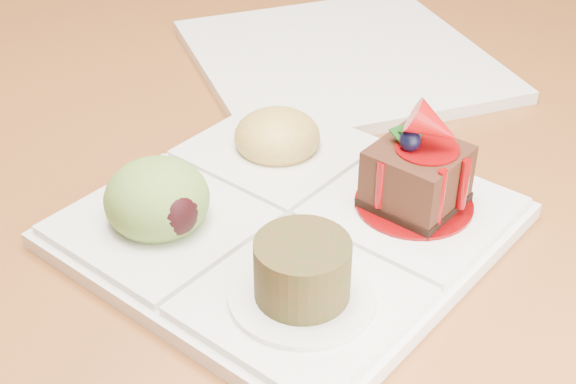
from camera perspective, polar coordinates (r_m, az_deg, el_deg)
dining_table at (r=1.03m, az=-10.57°, el=10.18°), size 1.00×1.80×0.75m
sampler_plate at (r=0.56m, az=-0.43°, el=-1.18°), size 0.31×0.31×0.10m
second_plate at (r=0.81m, az=3.76°, el=9.39°), size 0.35×0.35×0.01m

